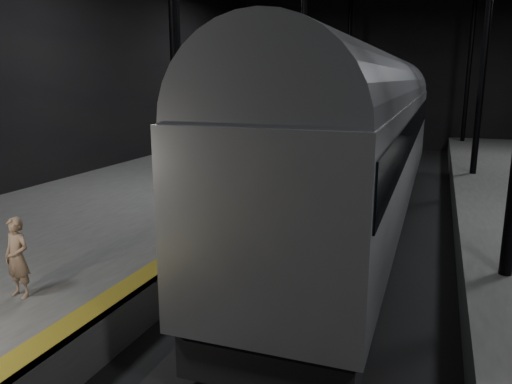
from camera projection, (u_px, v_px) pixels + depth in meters
The scene contains 6 objects.
ground at pixel (352, 242), 15.57m from camera, with size 44.00×44.00×0.00m, color black.
platform_left at pixel (144, 206), 17.97m from camera, with size 9.00×43.80×1.00m, color #4F4F4D.
tactile_strip at pixel (255, 202), 16.43m from camera, with size 0.50×43.80×0.01m, color olive.
track at pixel (352, 240), 15.56m from camera, with size 2.40×43.00×0.24m.
train at pixel (366, 133), 16.61m from camera, with size 3.22×21.52×5.75m.
woman at pixel (17, 258), 9.20m from camera, with size 0.56×0.37×1.53m, color #A48164.
Camera 1 is at (2.25, -14.97, 5.00)m, focal length 35.00 mm.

